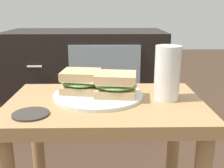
% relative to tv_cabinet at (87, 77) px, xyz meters
% --- Properties ---
extents(side_table, '(0.56, 0.36, 0.46)m').
position_rel_tv_cabinet_xyz_m(side_table, '(0.13, -0.95, 0.08)').
color(side_table, '#A37A4C').
rests_on(side_table, ground).
extents(tv_cabinet, '(0.96, 0.46, 0.58)m').
position_rel_tv_cabinet_xyz_m(tv_cabinet, '(0.00, 0.00, 0.00)').
color(tv_cabinet, black).
rests_on(tv_cabinet, ground).
extents(plate, '(0.27, 0.27, 0.01)m').
position_rel_tv_cabinet_xyz_m(plate, '(0.11, -0.91, 0.17)').
color(plate, silver).
rests_on(plate, side_table).
extents(sandwich_front, '(0.13, 0.12, 0.07)m').
position_rel_tv_cabinet_xyz_m(sandwich_front, '(0.05, -0.89, 0.21)').
color(sandwich_front, tan).
rests_on(sandwich_front, plate).
extents(sandwich_back, '(0.14, 0.12, 0.07)m').
position_rel_tv_cabinet_xyz_m(sandwich_back, '(0.16, -0.93, 0.21)').
color(sandwich_back, tan).
rests_on(sandwich_back, plate).
extents(beer_glass, '(0.07, 0.07, 0.16)m').
position_rel_tv_cabinet_xyz_m(beer_glass, '(0.30, -0.94, 0.25)').
color(beer_glass, silver).
rests_on(beer_glass, side_table).
extents(coaster, '(0.09, 0.09, 0.01)m').
position_rel_tv_cabinet_xyz_m(coaster, '(-0.06, -1.05, 0.17)').
color(coaster, '#332D28').
rests_on(coaster, side_table).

